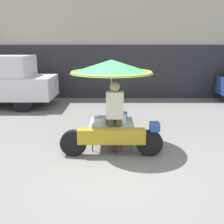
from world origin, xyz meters
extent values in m
plane|color=slate|center=(0.00, 0.00, 0.00)|extent=(36.00, 36.00, 0.00)
cube|color=#B2A893|center=(0.00, 7.89, 2.15)|extent=(28.00, 2.00, 4.31)
cube|color=#28282D|center=(0.00, 6.86, 1.20)|extent=(23.80, 0.06, 2.40)
cylinder|color=black|center=(0.74, 0.53, 0.29)|extent=(0.58, 0.14, 0.58)
cylinder|color=black|center=(-0.93, 0.53, 0.29)|extent=(0.58, 0.14, 0.58)
cube|color=#B7931E|center=(-0.10, 0.53, 0.45)|extent=(1.47, 0.24, 0.32)
cube|color=#234C93|center=(0.84, 0.53, 0.67)|extent=(0.20, 0.24, 0.18)
cylinder|color=black|center=(-0.10, 1.36, 0.26)|extent=(0.53, 0.14, 0.53)
cylinder|color=#515156|center=(0.34, 0.74, 0.29)|extent=(0.03, 0.03, 0.59)
cylinder|color=#515156|center=(0.34, 1.47, 0.29)|extent=(0.03, 0.03, 0.59)
cylinder|color=#515156|center=(-0.54, 0.74, 0.29)|extent=(0.03, 0.03, 0.59)
cylinder|color=#515156|center=(-0.54, 1.47, 0.29)|extent=(0.03, 0.03, 0.59)
cube|color=#B2B2B7|center=(-0.10, 1.11, 0.60)|extent=(1.03, 0.85, 0.02)
cylinder|color=#B2B2B7|center=(-0.10, 1.11, 1.19)|extent=(0.03, 0.03, 1.16)
cone|color=green|center=(-0.10, 1.11, 1.91)|extent=(1.89, 1.89, 0.30)
torus|color=orange|center=(-0.10, 1.11, 1.78)|extent=(1.84, 1.84, 0.05)
cylinder|color=#B7B7BC|center=(-0.33, 0.96, 0.68)|extent=(0.36, 0.36, 0.15)
cylinder|color=silver|center=(0.08, 0.98, 0.72)|extent=(0.33, 0.33, 0.22)
cylinder|color=#1E6BB2|center=(0.19, 1.34, 0.69)|extent=(0.21, 0.21, 0.17)
cylinder|color=#4C473D|center=(-0.11, 0.75, 0.40)|extent=(0.14, 0.14, 0.80)
cylinder|color=#4C473D|center=(0.07, 0.75, 0.40)|extent=(0.14, 0.14, 0.80)
cube|color=beige|center=(-0.02, 0.75, 1.10)|extent=(0.38, 0.22, 0.60)
sphere|color=tan|center=(-0.02, 0.75, 1.50)|extent=(0.22, 0.22, 0.22)
cylinder|color=black|center=(-3.36, 4.35, 0.37)|extent=(0.75, 0.24, 0.75)
cylinder|color=black|center=(-3.36, 5.89, 0.37)|extent=(0.75, 0.24, 0.75)
cube|color=silver|center=(-4.05, 5.12, 1.60)|extent=(1.68, 1.66, 0.79)
camera|label=1|loc=(-0.08, -4.59, 2.36)|focal=40.00mm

